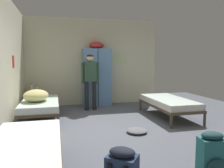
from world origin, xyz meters
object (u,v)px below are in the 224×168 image
water_bottle (32,87)px  clothes_pile_grey (137,131)px  backpack_teal (212,154)px  bedding_heap (36,95)px  shelf_unit (35,98)px  person_traveler (90,77)px  lotion_bottle (37,88)px  bed_right (168,103)px  locker_bank (97,76)px  bed_left_rear (40,105)px  bed_left_front (25,149)px

water_bottle → clothes_pile_grey: (2.31, -2.90, -0.63)m
backpack_teal → bedding_heap: bearing=127.3°
water_bottle → shelf_unit: bearing=-14.0°
water_bottle → clothes_pile_grey: size_ratio=0.53×
person_traveler → lotion_bottle: size_ratio=9.83×
bed_right → lotion_bottle: lotion_bottle is taller
bed_right → water_bottle: (-3.56, 1.88, 0.29)m
shelf_unit → bed_right: shelf_unit is taller
locker_bank → bed_right: locker_bank is taller
bed_left_rear → locker_bank: bearing=39.7°
backpack_teal → bed_left_front: bearing=169.2°
lotion_bottle → bed_right: bearing=-28.1°
locker_bank → bedding_heap: 2.36m
bed_left_rear → backpack_teal: size_ratio=3.45×
shelf_unit → bed_left_rear: shelf_unit is taller
locker_bank → shelf_unit: size_ratio=3.63×
bed_right → clothes_pile_grey: bearing=-140.8°
clothes_pile_grey → person_traveler: bearing=104.6°
water_bottle → lotion_bottle: size_ratio=1.35×
bed_left_rear → shelf_unit: bearing=100.8°
bed_left_rear → water_bottle: size_ratio=8.34×
bed_left_front → person_traveler: person_traveler is taller
bed_left_front → water_bottle: (-0.33, 4.22, 0.29)m
bed_left_rear → bed_right: (3.23, -0.54, 0.00)m
bedding_heap → backpack_teal: size_ratio=1.35×
lotion_bottle → clothes_pile_grey: 3.62m
person_traveler → lotion_bottle: person_traveler is taller
person_traveler → shelf_unit: bearing=161.3°
locker_bank → backpack_teal: size_ratio=3.76×
shelf_unit → backpack_teal: bearing=-60.7°
person_traveler → clothes_pile_grey: 2.59m
bed_left_rear → person_traveler: person_traveler is taller
shelf_unit → water_bottle: 0.34m
locker_bank → lotion_bottle: bearing=-176.3°
shelf_unit → bedding_heap: bedding_heap is taller
locker_bank → water_bottle: bearing=-178.3°
locker_bank → clothes_pile_grey: bearing=-84.2°
clothes_pile_grey → bed_left_rear: bearing=141.7°
locker_bank → backpack_teal: (0.68, -4.74, -0.71)m
backpack_teal → clothes_pile_grey: backpack_teal is taller
locker_bank → clothes_pile_grey: locker_bank is taller
bedding_heap → lotion_bottle: size_ratio=4.41×
bed_left_front → bed_left_rear: bearing=90.0°
water_bottle → locker_bank: bearing=1.7°
shelf_unit → lotion_bottle: size_ratio=3.38×
shelf_unit → lotion_bottle: bearing=-29.7°
locker_bank → backpack_teal: bearing=-81.8°
bedding_heap → backpack_teal: (2.44, -3.21, -0.37)m
shelf_unit → person_traveler: 1.84m
shelf_unit → bed_right: size_ratio=0.30×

